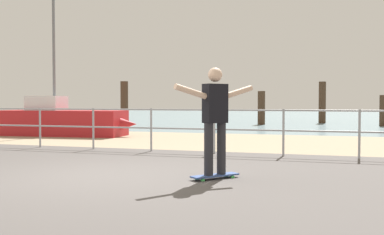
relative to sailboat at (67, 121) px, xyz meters
name	(u,v)px	position (x,y,z in m)	size (l,w,h in m)	color
ground_plane	(64,188)	(5.38, -8.35, -0.52)	(24.00, 10.00, 0.04)	#514C49
beach_strip	(213,141)	(5.38, -0.35, -0.52)	(24.00, 6.00, 0.04)	tan
sea_surface	(295,115)	(5.38, 27.65, -0.52)	(72.00, 50.00, 0.04)	#75939E
railing_fence	(122,123)	(3.99, -3.75, 0.17)	(14.12, 0.05, 1.05)	#9EA0A5
sailboat	(67,121)	(0.00, 0.00, 0.00)	(5.02, 1.76, 5.32)	#B21E23
skateboard	(215,176)	(7.23, -7.07, -0.46)	(0.67, 0.74, 0.08)	#334C8C
skateboarder	(215,114)	(7.23, -7.07, 0.49)	(0.99, 1.17, 1.65)	#26262B
groyne_post_0	(124,104)	(-0.60, 5.77, 0.56)	(0.36, 0.36, 2.16)	#422D1E
groyne_post_1	(219,109)	(2.33, 12.36, 0.26)	(0.35, 0.35, 1.56)	#422D1E
groyne_post_2	(261,108)	(5.27, 9.68, 0.35)	(0.38, 0.38, 1.74)	#422D1E
groyne_post_3	(322,103)	(8.20, 12.35, 0.63)	(0.39, 0.39, 2.30)	#422D1E
groyne_post_4	(384,111)	(11.13, 10.03, 0.24)	(0.38, 0.38, 1.52)	#422D1E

